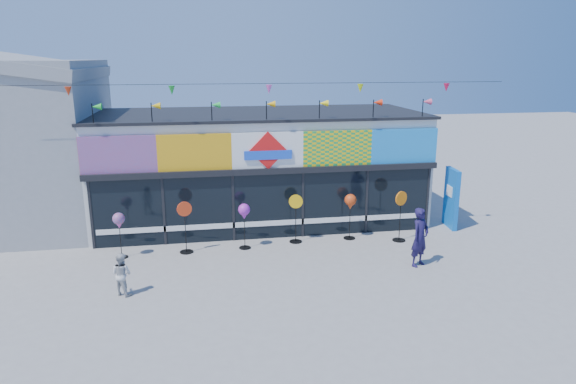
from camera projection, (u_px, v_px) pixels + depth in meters
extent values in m
plane|color=gray|center=(285.00, 278.00, 14.61)|extent=(80.00, 80.00, 0.00)
cube|color=silver|center=(259.00, 167.00, 19.82)|extent=(12.00, 5.00, 4.00)
cube|color=black|center=(268.00, 206.00, 17.60)|extent=(11.60, 0.12, 2.30)
cube|color=black|center=(268.00, 171.00, 17.25)|extent=(12.00, 0.30, 0.20)
cube|color=white|center=(269.00, 223.00, 17.72)|extent=(11.40, 0.10, 0.18)
cube|color=black|center=(258.00, 114.00, 19.30)|extent=(12.20, 5.20, 0.10)
cube|color=black|center=(91.00, 215.00, 16.63)|extent=(0.08, 0.14, 2.30)
cube|color=black|center=(164.00, 211.00, 17.01)|extent=(0.08, 0.14, 2.30)
cube|color=black|center=(233.00, 208.00, 17.39)|extent=(0.08, 0.14, 2.30)
cube|color=black|center=(303.00, 205.00, 17.79)|extent=(0.08, 0.14, 2.30)
cube|color=black|center=(366.00, 201.00, 18.17)|extent=(0.08, 0.14, 2.30)
cube|color=black|center=(427.00, 199.00, 18.55)|extent=(0.08, 0.14, 2.30)
cube|color=red|center=(118.00, 155.00, 16.29)|extent=(2.40, 0.08, 1.20)
cube|color=#ECA213|center=(195.00, 152.00, 16.69)|extent=(2.40, 0.08, 1.20)
cube|color=white|center=(268.00, 150.00, 17.09)|extent=(2.40, 0.08, 1.20)
cube|color=yellow|center=(337.00, 148.00, 17.48)|extent=(2.40, 0.08, 1.20)
cube|color=#1A88DD|center=(404.00, 146.00, 17.88)|extent=(2.40, 0.08, 1.20)
cube|color=red|center=(268.00, 151.00, 17.03)|extent=(1.27, 0.06, 1.27)
cube|color=blue|center=(268.00, 155.00, 17.05)|extent=(1.60, 0.05, 0.30)
cube|color=purple|center=(148.00, 217.00, 17.02)|extent=(0.78, 0.03, 0.78)
cube|color=#172FC8|center=(189.00, 204.00, 17.15)|extent=(0.92, 0.03, 0.92)
cube|color=#6527B9|center=(229.00, 197.00, 17.32)|extent=(0.78, 0.03, 0.78)
cube|color=red|center=(268.00, 212.00, 17.70)|extent=(0.92, 0.03, 0.92)
cube|color=#C8E413|center=(306.00, 202.00, 17.84)|extent=(0.78, 0.03, 0.78)
cube|color=purple|center=(344.00, 191.00, 17.98)|extent=(0.92, 0.03, 0.92)
cube|color=green|center=(380.00, 202.00, 18.32)|extent=(0.78, 0.03, 0.78)
cylinder|color=black|center=(93.00, 115.00, 16.08)|extent=(0.03, 0.03, 0.70)
cone|color=green|center=(97.00, 107.00, 16.04)|extent=(0.30, 0.22, 0.22)
cylinder|color=black|center=(152.00, 114.00, 16.38)|extent=(0.03, 0.03, 0.70)
cone|color=gold|center=(156.00, 106.00, 16.34)|extent=(0.30, 0.22, 0.22)
cylinder|color=black|center=(212.00, 113.00, 16.69)|extent=(0.03, 0.03, 0.70)
cone|color=green|center=(216.00, 105.00, 16.65)|extent=(0.30, 0.22, 0.22)
cylinder|color=black|center=(266.00, 112.00, 16.99)|extent=(0.03, 0.03, 0.70)
cone|color=#E69F0C|center=(271.00, 104.00, 16.95)|extent=(0.30, 0.22, 0.22)
cylinder|color=black|center=(319.00, 111.00, 17.29)|extent=(0.03, 0.03, 0.70)
cone|color=yellow|center=(324.00, 103.00, 17.25)|extent=(0.30, 0.22, 0.22)
cylinder|color=black|center=(373.00, 110.00, 17.60)|extent=(0.03, 0.03, 0.70)
cone|color=red|center=(377.00, 102.00, 17.56)|extent=(0.30, 0.22, 0.22)
cylinder|color=black|center=(423.00, 109.00, 17.90)|extent=(0.03, 0.03, 0.70)
cone|color=#D8486F|center=(427.00, 102.00, 17.86)|extent=(0.30, 0.22, 0.22)
cylinder|color=black|center=(269.00, 83.00, 16.13)|extent=(16.00, 0.01, 0.01)
cone|color=red|center=(68.00, 91.00, 15.18)|extent=(0.20, 0.20, 0.28)
cone|color=#17982A|center=(172.00, 90.00, 15.68)|extent=(0.20, 0.20, 0.28)
cone|color=#E74DB5|center=(269.00, 89.00, 16.17)|extent=(0.20, 0.20, 0.28)
cone|color=#CAE513|center=(360.00, 88.00, 16.67)|extent=(0.20, 0.20, 0.28)
cone|color=red|center=(446.00, 87.00, 17.17)|extent=(0.20, 0.20, 0.28)
cube|color=#0C5EB8|center=(451.00, 198.00, 18.80)|extent=(0.28, 1.11, 2.19)
cube|color=white|center=(450.00, 191.00, 18.71)|extent=(0.09, 0.50, 0.38)
cylinder|color=black|center=(122.00, 257.00, 16.12)|extent=(0.37, 0.37, 0.03)
cylinder|color=black|center=(120.00, 239.00, 15.96)|extent=(0.02, 0.02, 1.21)
sphere|color=#D747A7|center=(119.00, 219.00, 15.80)|extent=(0.37, 0.37, 0.37)
cone|color=#D747A7|center=(119.00, 226.00, 15.86)|extent=(0.19, 0.19, 0.17)
cylinder|color=black|center=(187.00, 252.00, 16.55)|extent=(0.43, 0.43, 0.03)
cylinder|color=black|center=(185.00, 231.00, 16.37)|extent=(0.03, 0.03, 1.41)
cylinder|color=red|center=(184.00, 209.00, 16.18)|extent=(0.47, 0.15, 0.48)
cylinder|color=black|center=(245.00, 248.00, 16.92)|extent=(0.39, 0.39, 0.03)
cylinder|color=black|center=(245.00, 229.00, 16.76)|extent=(0.02, 0.02, 1.25)
sphere|color=purple|center=(244.00, 210.00, 16.59)|extent=(0.39, 0.39, 0.39)
cone|color=purple|center=(244.00, 217.00, 16.65)|extent=(0.19, 0.19, 0.17)
cylinder|color=black|center=(296.00, 241.00, 17.48)|extent=(0.43, 0.43, 0.03)
cylinder|color=black|center=(296.00, 222.00, 17.30)|extent=(0.03, 0.03, 1.38)
cylinder|color=#E6AB0C|center=(296.00, 201.00, 17.12)|extent=(0.47, 0.13, 0.47)
cylinder|color=black|center=(349.00, 238.00, 17.82)|extent=(0.40, 0.40, 0.03)
cylinder|color=black|center=(350.00, 220.00, 17.65)|extent=(0.02, 0.02, 1.31)
sphere|color=#C53C12|center=(350.00, 200.00, 17.47)|extent=(0.40, 0.40, 0.40)
cone|color=#C53C12|center=(350.00, 207.00, 17.53)|extent=(0.20, 0.20, 0.18)
cylinder|color=black|center=(399.00, 240.00, 17.61)|extent=(0.45, 0.45, 0.03)
cylinder|color=black|center=(400.00, 220.00, 17.43)|extent=(0.03, 0.03, 1.45)
cylinder|color=orange|center=(401.00, 198.00, 17.24)|extent=(0.47, 0.23, 0.49)
imported|color=#1A133E|center=(420.00, 237.00, 15.30)|extent=(0.78, 0.71, 1.79)
imported|color=beige|center=(122.00, 274.00, 13.48)|extent=(0.65, 0.58, 1.16)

